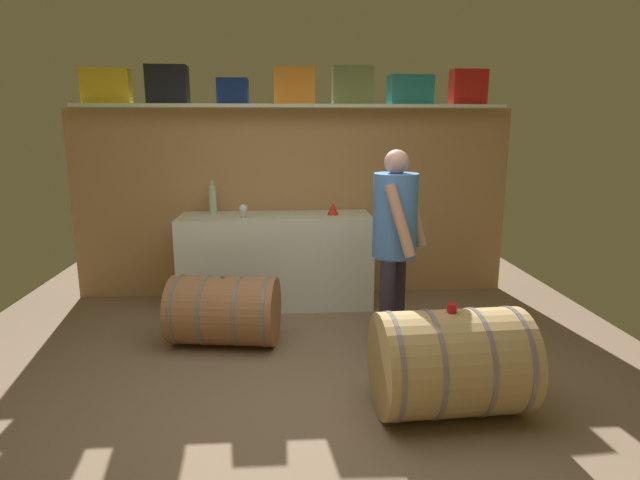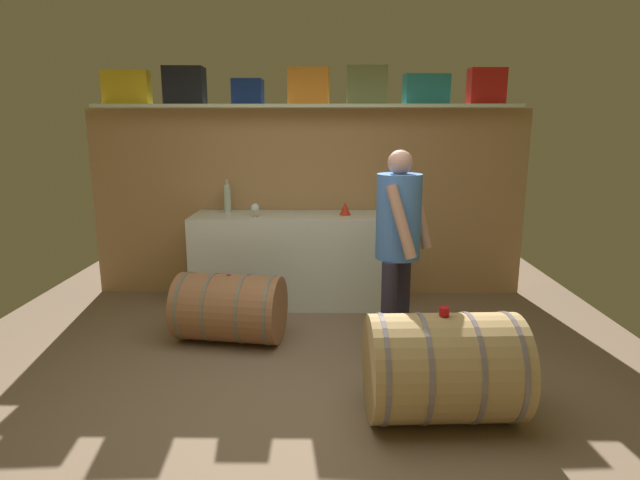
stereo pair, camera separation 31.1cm
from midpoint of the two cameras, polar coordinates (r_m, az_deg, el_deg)
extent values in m
cube|color=#816953|center=(4.04, -4.42, -13.62)|extent=(5.68, 7.98, 0.02)
cube|color=tan|center=(5.48, -4.50, 3.98)|extent=(4.48, 0.10, 1.93)
cube|color=silver|center=(5.28, -4.69, 14.31)|extent=(4.12, 0.40, 0.03)
cube|color=yellow|center=(5.59, -23.77, 15.05)|extent=(0.45, 0.22, 0.32)
cube|color=black|center=(5.43, -17.89, 15.77)|extent=(0.39, 0.30, 0.35)
cube|color=navy|center=(5.32, -11.17, 15.58)|extent=(0.29, 0.26, 0.24)
cube|color=orange|center=(5.29, -4.52, 16.34)|extent=(0.40, 0.31, 0.34)
cube|color=olive|center=(5.32, 1.77, 16.43)|extent=(0.40, 0.31, 0.36)
cube|color=teal|center=(5.40, 8.11, 15.86)|extent=(0.44, 0.24, 0.28)
cube|color=red|center=(5.55, 14.22, 15.81)|extent=(0.35, 0.19, 0.34)
cube|color=white|center=(5.23, -6.48, -2.20)|extent=(1.87, 0.62, 0.90)
cylinder|color=#B7C7B5|center=(5.32, -13.24, 4.09)|extent=(0.07, 0.07, 0.24)
sphere|color=#B7C7B5|center=(5.31, -13.31, 5.51)|extent=(0.07, 0.07, 0.07)
cylinder|color=#B7C7B5|center=(5.30, -13.33, 5.98)|extent=(0.03, 0.03, 0.07)
cylinder|color=white|center=(5.01, -10.10, 2.37)|extent=(0.07, 0.07, 0.00)
cylinder|color=white|center=(5.01, -10.12, 2.71)|extent=(0.01, 0.01, 0.06)
sphere|color=white|center=(5.00, -10.14, 3.38)|extent=(0.08, 0.08, 0.08)
sphere|color=maroon|center=(5.00, -10.14, 3.24)|extent=(0.05, 0.05, 0.05)
cone|color=red|center=(5.12, -0.32, 3.45)|extent=(0.11, 0.11, 0.13)
cylinder|color=tan|center=(3.36, 11.38, -12.97)|extent=(0.93, 0.69, 0.65)
cylinder|color=slate|center=(3.27, 4.87, -13.51)|extent=(0.06, 0.66, 0.66)
cylinder|color=slate|center=(3.32, 8.95, -13.19)|extent=(0.06, 0.66, 0.66)
cylinder|color=slate|center=(3.41, 13.75, -12.73)|extent=(0.06, 0.66, 0.66)
cylinder|color=slate|center=(3.50, 17.44, -12.31)|extent=(0.06, 0.66, 0.66)
cylinder|color=#8E4646|center=(3.24, 11.63, -7.65)|extent=(0.04, 0.04, 0.01)
cylinder|color=#A66D48|center=(4.40, -12.41, -7.53)|extent=(0.93, 0.68, 0.56)
cylinder|color=slate|center=(4.51, -16.82, -7.26)|extent=(0.11, 0.57, 0.57)
cylinder|color=slate|center=(4.44, -14.11, -7.43)|extent=(0.11, 0.57, 0.57)
cylinder|color=slate|center=(4.36, -10.67, -7.62)|extent=(0.11, 0.57, 0.57)
cylinder|color=slate|center=(4.31, -7.78, -7.77)|extent=(0.11, 0.57, 0.57)
cylinder|color=#96464C|center=(4.31, -12.58, -3.97)|extent=(0.04, 0.04, 0.01)
cylinder|color=red|center=(3.23, 11.48, -7.25)|extent=(0.06, 0.06, 0.05)
cylinder|color=#2F293D|center=(4.03, 5.07, -7.57)|extent=(0.12, 0.12, 0.77)
cylinder|color=#2F293D|center=(4.29, 6.38, -6.38)|extent=(0.12, 0.12, 0.77)
cylinder|color=#4A7FD9|center=(3.99, 5.96, 2.66)|extent=(0.34, 0.34, 0.64)
sphere|color=tan|center=(3.94, 6.09, 8.43)|extent=(0.18, 0.18, 0.18)
cylinder|color=tan|center=(3.78, 6.39, 2.10)|extent=(0.25, 0.19, 0.53)
cylinder|color=tan|center=(4.14, 8.11, 2.94)|extent=(0.23, 0.18, 0.54)
camera|label=1|loc=(0.16, -92.38, -0.52)|focal=29.41mm
camera|label=2|loc=(0.16, 87.62, 0.52)|focal=29.41mm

